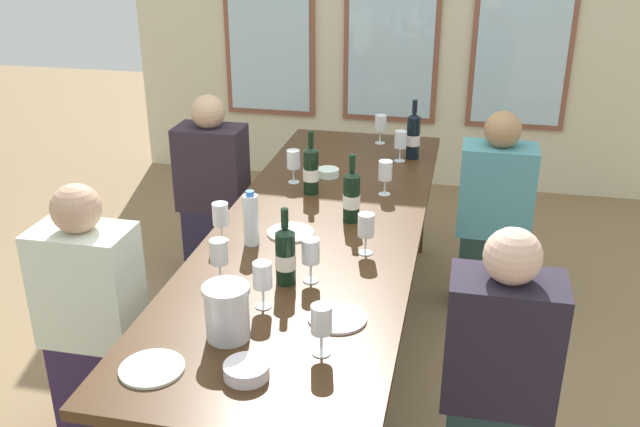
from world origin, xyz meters
The scene contains 27 objects.
ground_plane centered at (0.00, 0.00, 0.00)m, with size 12.00×12.00×0.00m, color olive.
dining_table centered at (0.00, 0.00, 0.68)m, with size 0.90×2.82×0.74m.
white_plate_0 centered at (-0.27, -1.18, 0.74)m, with size 0.20×0.20×0.01m, color white.
white_plate_1 centered at (0.23, -0.78, 0.74)m, with size 0.20×0.20×0.01m, color white.
white_plate_2 centered at (-0.10, -0.13, 0.74)m, with size 0.20×0.20×0.01m, color white.
metal_pitcher centered at (-0.10, -0.96, 0.84)m, with size 0.16×0.16×0.19m.
wine_bottle_0 centered at (0.13, 0.05, 0.86)m, with size 0.08×0.08×0.32m.
wine_bottle_1 centered at (0.32, 0.99, 0.87)m, with size 0.08×0.08×0.34m.
wine_bottle_2 centered at (-0.01, -0.56, 0.85)m, with size 0.08×0.08×0.30m.
wine_bottle_3 centered at (-0.12, 0.35, 0.86)m, with size 0.08×0.08×0.32m.
tasting_bowl_0 centered at (0.02, -1.15, 0.76)m, with size 0.14×0.14×0.04m, color white.
tasting_bowl_1 centered at (-0.09, 0.60, 0.76)m, with size 0.12×0.12×0.04m, color white.
water_bottle centered at (-0.24, -0.27, 0.85)m, with size 0.06×0.06×0.24m.
wine_glass_0 centered at (-0.26, -0.61, 0.86)m, with size 0.07×0.07×0.17m.
wine_glass_1 centered at (0.24, 0.41, 0.86)m, with size 0.07×0.07×0.17m.
wine_glass_2 centered at (0.08, -0.53, 0.86)m, with size 0.07×0.07×0.17m.
wine_glass_3 centered at (0.10, 1.22, 0.86)m, with size 0.07×0.07×0.17m.
wine_glass_4 centered at (0.24, -0.25, 0.86)m, with size 0.07×0.07×0.17m.
wine_glass_5 centered at (-0.37, -0.27, 0.86)m, with size 0.07×0.07×0.17m.
wine_glass_6 centered at (-0.05, -0.75, 0.86)m, with size 0.07×0.07×0.17m.
wine_glass_7 centered at (0.22, -0.99, 0.86)m, with size 0.07×0.07×0.17m.
wine_glass_8 centered at (-0.24, 0.47, 0.86)m, with size 0.07×0.07×0.17m.
wine_glass_9 centered at (0.26, 0.92, 0.86)m, with size 0.07×0.07×0.17m.
seated_person_0 centered at (-0.79, -0.66, 0.53)m, with size 0.38×0.24×1.11m.
seated_person_1 centered at (0.79, -0.72, 0.53)m, with size 0.38×0.24×1.11m.
seated_person_2 centered at (-0.79, 0.73, 0.53)m, with size 0.38×0.24×1.11m.
seated_person_3 centered at (0.79, 0.72, 0.53)m, with size 0.38×0.24×1.11m.
Camera 1 is at (0.61, -2.82, 2.04)m, focal length 39.60 mm.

